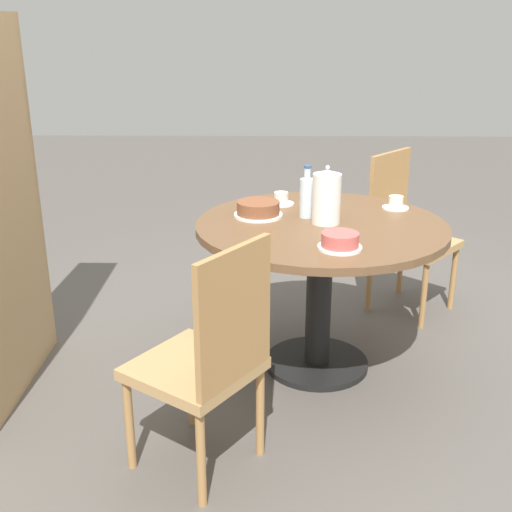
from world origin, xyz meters
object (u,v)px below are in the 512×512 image
Objects in this scene: chair_b at (405,231)px; cake_second at (340,241)px; cup_a at (396,204)px; coffee_pot at (327,197)px; water_bottle at (307,196)px; chair_a at (208,358)px; cup_b at (281,199)px; cake_main at (258,209)px.

chair_b is 1.26m from cake_second.
cake_second is 0.71m from cup_a.
coffee_pot is 1.09× the size of water_bottle.
cup_a is (0.16, -0.46, -0.08)m from water_bottle.
chair_a reaches higher than cup_a.
water_bottle is at bearing 108.66° from cup_a.
cup_a and cup_b have the same top height.
cake_second is 1.39× the size of cup_b.
water_bottle is 0.49m from cup_a.
cup_a is (0.15, -0.69, -0.01)m from cake_main.
cake_main is at bearing 70.79° from coffee_pot.
water_bottle is (0.10, 0.08, -0.02)m from coffee_pot.
coffee_pot reaches higher than chair_a.
chair_a is 1.86m from chair_b.
cake_second is (-0.36, -0.03, -0.09)m from coffee_pot.
coffee_pot reaches higher than cup_b.
cake_main is at bearing 152.06° from cup_b.
cake_second is at bearing 150.68° from cup_a.
cake_second is 1.39× the size of cup_a.
chair_b is at bearing -36.18° from coffee_pot.
chair_b reaches higher than cake_main.
coffee_pot is 0.40m from cup_b.
chair_b reaches higher than cake_second.
water_bottle reaches higher than chair_b.
cup_b is at bearing 83.13° from cup_a.
chair_a is 0.75m from cake_second.
cup_b is (0.22, -0.12, -0.01)m from cake_main.
chair_b is at bearing -44.49° from water_bottle.
cake_second is (-0.46, -0.11, -0.07)m from water_bottle.
water_bottle is at bearing -152.52° from cup_b.
chair_a is 1.40m from cup_a.
cake_main reaches higher than cup_a.
cup_a is at bearing -77.89° from cake_main.
chair_a is 6.99× the size of cup_a.
coffee_pot is 1.16× the size of cake_main.
chair_a is 3.42× the size of coffee_pot.
chair_b is 0.60m from cup_a.
water_bottle reaches higher than cake_main.
coffee_pot is 2.05× the size of cup_b.
chair_a is 0.97m from cake_main.
cake_second is at bearing -163.57° from chair_b.
cake_second is at bearing -143.74° from cake_main.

